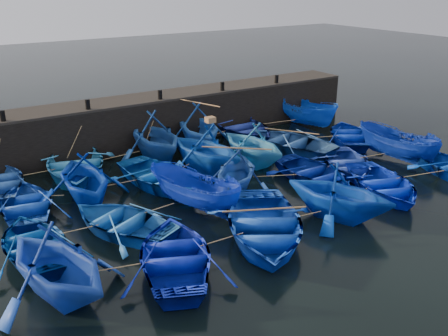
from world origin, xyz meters
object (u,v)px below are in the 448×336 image
boat_13 (35,243)px  boat_20 (56,263)px  wooden_crate (210,120)px  boat_8 (159,176)px

boat_13 → boat_20: (0.01, -2.88, 0.74)m
boat_20 → wooden_crate: size_ratio=10.52×
boat_13 → wooden_crate: size_ratio=10.15×
boat_8 → wooden_crate: wooden_crate is taller
boat_8 → boat_20: (-6.13, -5.95, 0.67)m
boat_13 → wooden_crate: (9.15, 3.59, 2.08)m
boat_20 → boat_13: bearing=74.4°
boat_8 → boat_20: size_ratio=1.11×
boat_8 → boat_13: 6.87m
boat_20 → wooden_crate: 11.28m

